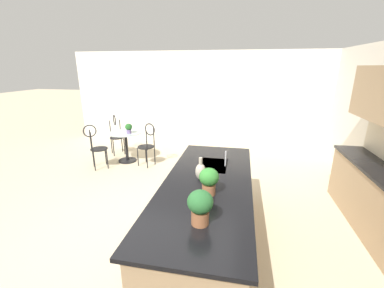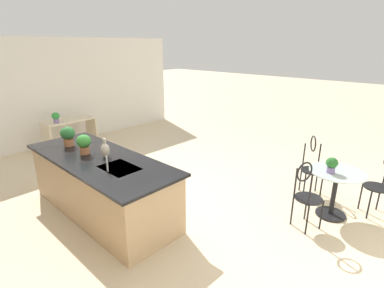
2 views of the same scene
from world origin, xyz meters
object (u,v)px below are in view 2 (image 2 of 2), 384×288
Objects in this scene: vase_on_counter at (105,150)px; chair_near_window at (312,163)px; potted_plant_counter_far at (68,135)px; potted_plant_on_table at (332,164)px; chair_by_island at (383,181)px; potted_plant_counter_near at (84,143)px; writing_desk at (70,128)px; chair_toward_desk at (307,192)px; bistro_table at (335,189)px; potted_plant_on_desk at (56,117)px.

chair_near_window is at bearing -126.77° from vase_on_counter.
potted_plant_counter_far is 1.13× the size of vase_on_counter.
potted_plant_on_table is 4.14m from potted_plant_counter_far.
vase_on_counter is (3.10, 2.79, 0.46)m from chair_by_island.
potted_plant_on_table is 3.70m from potted_plant_counter_near.
chair_by_island reaches higher than writing_desk.
chair_toward_desk is at bearing -151.66° from potted_plant_counter_far.
chair_near_window is 5.73m from writing_desk.
bistro_table is 0.45m from potted_plant_on_table.
bistro_table is at bearing 139.50° from chair_near_window.
bistro_table is 3.18× the size of potted_plant_on_desk.
potted_plant_counter_near reaches higher than bistro_table.
potted_plant_on_desk is at bearing -18.20° from potted_plant_counter_far.
vase_on_counter is (-0.35, -0.15, -0.06)m from potted_plant_counter_near.
potted_plant_counter_far is (3.50, 2.42, 0.66)m from bistro_table.
potted_plant_on_desk is (6.38, 2.15, 0.31)m from chair_by_island.
writing_desk is 5.11× the size of potted_plant_on_table.
potted_plant_counter_far is (3.44, 2.29, 0.23)m from potted_plant_on_table.
bistro_table is 0.73m from chair_near_window.
writing_desk is at bearing 11.04° from potted_plant_on_table.
vase_on_counter reaches higher than chair_near_window.
potted_plant_counter_near is at bearing 50.31° from chair_near_window.
potted_plant_on_desk is at bearing 21.55° from chair_near_window.
chair_by_island is at bearing -120.87° from chair_toward_desk.
chair_toward_desk is at bearing -169.97° from potted_plant_on_desk.
potted_plant_on_table is 6.01m from potted_plant_on_desk.
chair_toward_desk reaches higher than potted_plant_on_table.
bistro_table is 0.77× the size of chair_toward_desk.
chair_toward_desk is at bearing 76.50° from potted_plant_on_table.
potted_plant_on_desk reaches higher than potted_plant_on_table.
potted_plant_on_desk is at bearing -15.03° from potted_plant_counter_near.
potted_plant_counter_far is (3.32, 1.79, 0.53)m from chair_toward_desk.
chair_near_window is (0.55, -0.47, 0.13)m from bistro_table.
chair_by_island is at bearing -139.61° from potted_plant_counter_near.
vase_on_counter is (-3.28, 0.64, 0.15)m from potted_plant_on_desk.
potted_plant_counter_far reaches higher than potted_plant_on_table.
chair_near_window is 0.83m from potted_plant_on_table.
potted_plant_counter_far is at bearing 161.80° from potted_plant_on_desk.
bistro_table is 2.47× the size of potted_plant_counter_far.
vase_on_counter is (2.05, 2.74, 0.46)m from chair_near_window.
bistro_table is 0.66m from chair_toward_desk.
potted_plant_on_table is at bearing -165.47° from potted_plant_on_desk.
vase_on_counter is at bearing 41.16° from bistro_table.
potted_plant_on_desk is 3.34m from vase_on_counter.
writing_desk is 4.78× the size of potted_plant_on_desk.
chair_toward_desk is 0.60m from potted_plant_on_table.
bistro_table is 2.63× the size of potted_plant_counter_near.
potted_plant_counter_near reaches higher than potted_plant_on_desk.
writing_desk is at bearing 15.47° from chair_by_island.
writing_desk is at bearing -71.08° from potted_plant_on_desk.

